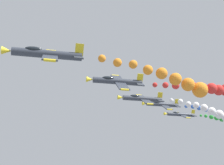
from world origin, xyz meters
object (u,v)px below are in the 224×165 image
(airplane_right_outer, at_px, (142,99))
(airplane_high_slot, at_px, (180,114))
(airplane_right_inner, at_px, (46,54))
(airplane_left_outer, at_px, (117,81))
(airplane_trailing, at_px, (162,104))

(airplane_right_outer, relative_size, airplane_high_slot, 1.00)
(airplane_right_inner, xyz_separation_m, airplane_high_slot, (52.48, -42.03, 7.11))
(airplane_left_outer, height_order, airplane_right_outer, airplane_right_outer)
(airplane_high_slot, bearing_deg, airplane_right_outer, 141.00)
(airplane_right_inner, height_order, airplane_trailing, airplane_trailing)
(airplane_right_outer, xyz_separation_m, airplane_trailing, (13.08, -9.83, 2.91))
(airplane_right_inner, distance_m, airplane_trailing, 50.82)
(airplane_right_inner, relative_size, airplane_high_slot, 1.00)
(airplane_left_outer, distance_m, airplane_trailing, 32.17)
(airplane_right_inner, height_order, airplane_right_outer, airplane_right_outer)
(airplane_left_outer, relative_size, airplane_right_outer, 1.00)
(airplane_right_inner, height_order, airplane_high_slot, airplane_high_slot)
(airplane_high_slot, bearing_deg, airplane_trailing, 138.99)
(airplane_right_outer, bearing_deg, airplane_right_inner, 141.60)
(airplane_high_slot, bearing_deg, airplane_right_inner, 141.31)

